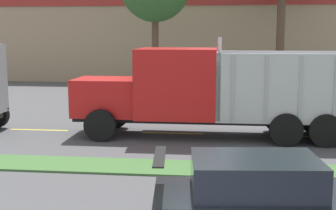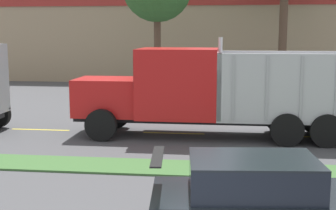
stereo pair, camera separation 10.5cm
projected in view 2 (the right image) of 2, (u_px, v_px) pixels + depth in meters
grass_verge at (206, 169)px, 13.31m from camera, size 120.00×1.53×0.06m
centre_line_3 at (41, 130)px, 18.81m from camera, size 2.40×0.14×0.01m
centre_line_4 at (174, 133)px, 18.16m from camera, size 2.40×0.14×0.01m
centre_line_5 at (317, 137)px, 17.51m from camera, size 2.40×0.14×0.01m
dump_truck_trail at (199, 93)px, 17.40m from camera, size 11.07×2.71×3.72m
rally_car at (262, 200)px, 8.59m from camera, size 4.35×2.23×1.66m
store_building_backdrop at (209, 38)px, 40.98m from camera, size 38.43×12.10×6.72m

